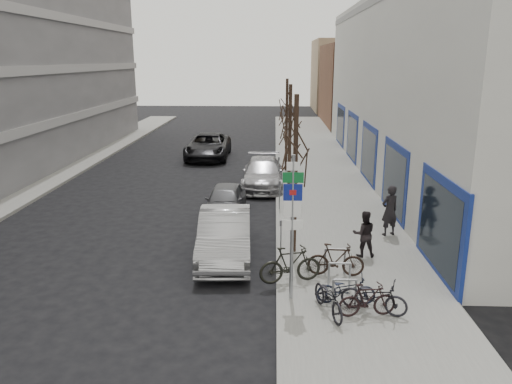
# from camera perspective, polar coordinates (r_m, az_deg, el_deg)

# --- Properties ---
(ground) EXTENTS (120.00, 120.00, 0.00)m
(ground) POSITION_cam_1_polar(r_m,az_deg,el_deg) (14.41, -5.83, -12.30)
(ground) COLOR black
(ground) RESTS_ON ground
(sidewalk_east) EXTENTS (5.00, 70.00, 0.15)m
(sidewalk_east) POSITION_cam_1_polar(r_m,az_deg,el_deg) (23.73, 8.34, -1.11)
(sidewalk_east) COLOR slate
(sidewalk_east) RESTS_ON ground
(sidewalk_west) EXTENTS (3.00, 70.00, 0.15)m
(sidewalk_west) POSITION_cam_1_polar(r_m,az_deg,el_deg) (26.89, -26.62, -0.66)
(sidewalk_west) COLOR slate
(sidewalk_west) RESTS_ON ground
(brick_building_far) EXTENTS (12.00, 14.00, 8.00)m
(brick_building_far) POSITION_cam_1_polar(r_m,az_deg,el_deg) (53.89, 14.33, 11.78)
(brick_building_far) COLOR brown
(brick_building_far) RESTS_ON ground
(tan_building_far) EXTENTS (13.00, 12.00, 9.00)m
(tan_building_far) POSITION_cam_1_polar(r_m,az_deg,el_deg) (68.69, 12.18, 12.91)
(tan_building_far) COLOR #937A5B
(tan_building_far) RESTS_ON ground
(highway_sign_pole) EXTENTS (0.55, 0.10, 4.20)m
(highway_sign_pole) POSITION_cam_1_polar(r_m,az_deg,el_deg) (13.33, 4.17, -3.11)
(highway_sign_pole) COLOR gray
(highway_sign_pole) RESTS_ON ground
(bike_rack) EXTENTS (0.66, 2.26, 0.83)m
(bike_rack) POSITION_cam_1_polar(r_m,az_deg,el_deg) (14.66, 9.50, -9.09)
(bike_rack) COLOR gray
(bike_rack) RESTS_ON sidewalk_east
(tree_near) EXTENTS (1.80, 1.80, 5.50)m
(tree_near) POSITION_cam_1_polar(r_m,az_deg,el_deg) (16.38, 4.58, 6.21)
(tree_near) COLOR black
(tree_near) RESTS_ON ground
(tree_mid) EXTENTS (1.80, 1.80, 5.50)m
(tree_mid) POSITION_cam_1_polar(r_m,az_deg,el_deg) (22.82, 3.92, 8.70)
(tree_mid) COLOR black
(tree_mid) RESTS_ON ground
(tree_far) EXTENTS (1.80, 1.80, 5.50)m
(tree_far) POSITION_cam_1_polar(r_m,az_deg,el_deg) (29.29, 3.55, 10.09)
(tree_far) COLOR black
(tree_far) RESTS_ON ground
(meter_front) EXTENTS (0.10, 0.08, 1.27)m
(meter_front) POSITION_cam_1_polar(r_m,az_deg,el_deg) (16.67, 2.87, -4.92)
(meter_front) COLOR gray
(meter_front) RESTS_ON sidewalk_east
(meter_mid) EXTENTS (0.10, 0.08, 1.27)m
(meter_mid) POSITION_cam_1_polar(r_m,az_deg,el_deg) (21.92, 2.71, -0.03)
(meter_mid) COLOR gray
(meter_mid) RESTS_ON sidewalk_east
(meter_back) EXTENTS (0.10, 0.08, 1.27)m
(meter_back) POSITION_cam_1_polar(r_m,az_deg,el_deg) (27.27, 2.62, 2.96)
(meter_back) COLOR gray
(meter_back) RESTS_ON sidewalk_east
(bike_near_left) EXTENTS (1.03, 1.82, 1.06)m
(bike_near_left) POSITION_cam_1_polar(r_m,az_deg,el_deg) (13.30, 8.32, -11.56)
(bike_near_left) COLOR black
(bike_near_left) RESTS_ON sidewalk_east
(bike_near_right) EXTENTS (1.59, 0.69, 0.94)m
(bike_near_right) POSITION_cam_1_polar(r_m,az_deg,el_deg) (13.38, 12.59, -11.91)
(bike_near_right) COLOR black
(bike_near_right) RESTS_ON sidewalk_east
(bike_mid_curb) EXTENTS (1.59, 0.53, 0.96)m
(bike_mid_curb) POSITION_cam_1_polar(r_m,az_deg,el_deg) (13.90, 10.28, -10.63)
(bike_mid_curb) COLOR black
(bike_mid_curb) RESTS_ON sidewalk_east
(bike_mid_inner) EXTENTS (1.98, 1.05, 1.15)m
(bike_mid_inner) POSITION_cam_1_polar(r_m,az_deg,el_deg) (14.89, 3.93, -8.24)
(bike_mid_inner) COLOR black
(bike_mid_inner) RESTS_ON sidewalk_east
(bike_far_curb) EXTENTS (1.82, 1.15, 1.07)m
(bike_far_curb) POSITION_cam_1_polar(r_m,az_deg,el_deg) (13.58, 13.35, -11.21)
(bike_far_curb) COLOR black
(bike_far_curb) RESTS_ON sidewalk_east
(bike_far_inner) EXTENTS (1.77, 0.63, 1.06)m
(bike_far_inner) POSITION_cam_1_polar(r_m,az_deg,el_deg) (15.50, 9.11, -7.62)
(bike_far_inner) COLOR black
(bike_far_inner) RESTS_ON sidewalk_east
(parked_car_front) EXTENTS (2.01, 5.01, 1.62)m
(parked_car_front) POSITION_cam_1_polar(r_m,az_deg,el_deg) (16.97, -3.59, -4.95)
(parked_car_front) COLOR #A0A1A5
(parked_car_front) RESTS_ON ground
(parked_car_mid) EXTENTS (1.75, 4.00, 1.34)m
(parked_car_mid) POSITION_cam_1_polar(r_m,az_deg,el_deg) (21.58, -3.53, -0.96)
(parked_car_mid) COLOR #505156
(parked_car_mid) RESTS_ON ground
(parked_car_back) EXTENTS (2.12, 5.20, 1.51)m
(parked_car_back) POSITION_cam_1_polar(r_m,az_deg,el_deg) (26.26, 0.80, 2.15)
(parked_car_back) COLOR #A1A1A6
(parked_car_back) RESTS_ON ground
(lane_car) EXTENTS (2.83, 6.03, 1.67)m
(lane_car) POSITION_cam_1_polar(r_m,az_deg,el_deg) (34.30, -5.49, 5.25)
(lane_car) COLOR black
(lane_car) RESTS_ON ground
(pedestrian_near) EXTENTS (0.83, 0.72, 1.93)m
(pedestrian_near) POSITION_cam_1_polar(r_m,az_deg,el_deg) (19.27, 15.02, -2.05)
(pedestrian_near) COLOR black
(pedestrian_near) RESTS_ON sidewalk_east
(pedestrian_far) EXTENTS (0.60, 0.42, 1.60)m
(pedestrian_far) POSITION_cam_1_polar(r_m,az_deg,el_deg) (17.07, 12.24, -4.65)
(pedestrian_far) COLOR black
(pedestrian_far) RESTS_ON sidewalk_east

